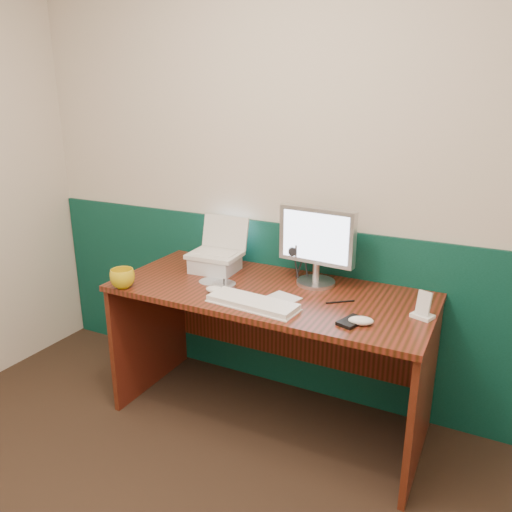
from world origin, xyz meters
The scene contains 18 objects.
back_wall centered at (0.00, 1.75, 1.25)m, with size 3.50×0.04×2.50m, color beige.
wainscot centered at (0.00, 1.74, 0.50)m, with size 3.48×0.02×1.00m, color #073126.
desk centered at (-0.02, 1.38, 0.38)m, with size 1.60×0.70×0.75m, color #321909.
laptop_riser centered at (-0.41, 1.50, 0.79)m, with size 0.24×0.20×0.08m, color silver.
laptop centered at (-0.41, 1.50, 0.95)m, with size 0.28×0.21×0.23m, color silver, non-canonical shape.
monitor centered at (0.16, 1.56, 0.95)m, with size 0.40×0.11×0.40m, color #BCBCC2, non-canonical shape.
keyboard centered at (0.00, 1.16, 0.76)m, with size 0.43×0.14×0.02m, color white.
mouse_right centered at (0.50, 1.19, 0.77)m, with size 0.11×0.06×0.04m, color white.
mouse_left centered at (-0.24, 1.22, 0.77)m, with size 0.11×0.06×0.04m, color silver.
mug centered at (-0.70, 1.07, 0.80)m, with size 0.12×0.12×0.10m, color gold.
camcorder centered at (0.06, 1.59, 0.86)m, with size 0.10×0.14×0.22m, color #A3A2A7, non-canonical shape.
cd_spindle centered at (-0.24, 1.29, 0.76)m, with size 0.12×0.12×0.03m, color #B6BCC7.
cd_loose_a centered at (-0.34, 1.35, 0.75)m, with size 0.13×0.13×0.00m, color silver.
pen centered at (0.35, 1.38, 0.75)m, with size 0.01×0.01×0.14m, color black.
papers centered at (0.09, 1.32, 0.75)m, with size 0.15×0.10×0.00m, color silver.
dock centered at (0.72, 1.38, 0.76)m, with size 0.09×0.07×0.02m, color white.
music_player centered at (0.72, 1.38, 0.82)m, with size 0.06×0.01×0.11m, color silver.
pda centered at (0.46, 1.19, 0.76)m, with size 0.08×0.13×0.02m, color black.
Camera 1 is at (0.98, -0.73, 1.67)m, focal length 35.00 mm.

